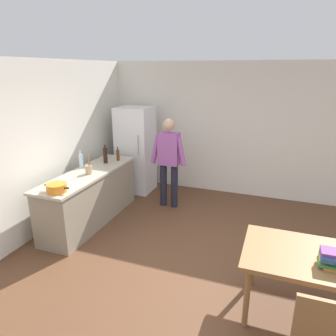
# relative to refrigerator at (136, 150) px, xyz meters

# --- Properties ---
(ground_plane) EXTENTS (14.00, 14.00, 0.00)m
(ground_plane) POSITION_rel_refrigerator_xyz_m (1.90, -2.40, -0.90)
(ground_plane) COLOR brown
(wall_back) EXTENTS (6.40, 0.12, 2.70)m
(wall_back) POSITION_rel_refrigerator_xyz_m (1.90, 0.60, 0.45)
(wall_back) COLOR silver
(wall_back) RESTS_ON ground_plane
(wall_left) EXTENTS (0.12, 5.60, 2.70)m
(wall_left) POSITION_rel_refrigerator_xyz_m (-0.70, -2.20, 0.45)
(wall_left) COLOR silver
(wall_left) RESTS_ON ground_plane
(kitchen_counter) EXTENTS (0.64, 2.20, 0.90)m
(kitchen_counter) POSITION_rel_refrigerator_xyz_m (-0.10, -1.60, -0.45)
(kitchen_counter) COLOR gray
(kitchen_counter) RESTS_ON ground_plane
(refrigerator) EXTENTS (0.70, 0.67, 1.80)m
(refrigerator) POSITION_rel_refrigerator_xyz_m (0.00, 0.00, 0.00)
(refrigerator) COLOR white
(refrigerator) RESTS_ON ground_plane
(person) EXTENTS (0.70, 0.22, 1.70)m
(person) POSITION_rel_refrigerator_xyz_m (0.95, -0.55, 0.08)
(person) COLOR #1E1E2D
(person) RESTS_ON ground_plane
(dining_table) EXTENTS (1.40, 0.90, 0.75)m
(dining_table) POSITION_rel_refrigerator_xyz_m (3.30, -2.70, -0.23)
(dining_table) COLOR olive
(dining_table) RESTS_ON ground_plane
(cooking_pot) EXTENTS (0.40, 0.28, 0.12)m
(cooking_pot) POSITION_rel_refrigerator_xyz_m (-0.01, -2.49, 0.06)
(cooking_pot) COLOR orange
(cooking_pot) RESTS_ON kitchen_counter
(utensil_jar) EXTENTS (0.11, 0.11, 0.32)m
(utensil_jar) POSITION_rel_refrigerator_xyz_m (-0.04, -1.67, 0.08)
(utensil_jar) COLOR tan
(utensil_jar) RESTS_ON kitchen_counter
(bottle_beer_brown) EXTENTS (0.06, 0.06, 0.26)m
(bottle_beer_brown) POSITION_rel_refrigerator_xyz_m (0.03, -0.82, 0.11)
(bottle_beer_brown) COLOR #5B3314
(bottle_beer_brown) RESTS_ON kitchen_counter
(bottle_water_clear) EXTENTS (0.07, 0.07, 0.30)m
(bottle_water_clear) POSITION_rel_refrigerator_xyz_m (-0.35, -1.44, 0.13)
(bottle_water_clear) COLOR silver
(bottle_water_clear) RESTS_ON kitchen_counter
(bottle_wine_dark) EXTENTS (0.08, 0.08, 0.34)m
(bottle_wine_dark) POSITION_rel_refrigerator_xyz_m (-0.10, -1.05, 0.15)
(bottle_wine_dark) COLOR black
(bottle_wine_dark) RESTS_ON kitchen_counter
(book_stack) EXTENTS (0.29, 0.20, 0.16)m
(book_stack) POSITION_rel_refrigerator_xyz_m (3.45, -2.83, -0.07)
(book_stack) COLOR orange
(book_stack) RESTS_ON dining_table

